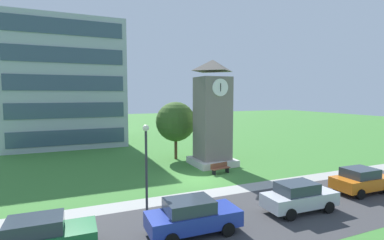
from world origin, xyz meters
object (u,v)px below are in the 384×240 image
street_lamp (146,157)px  parked_car_orange (361,180)px  park_bench (220,168)px  clock_tower (212,119)px  parked_car_blue (192,216)px  parked_car_green (40,237)px  tree_near_tower (176,122)px  parked_car_silver (299,197)px

street_lamp → parked_car_orange: size_ratio=1.21×
park_bench → clock_tower: bearing=74.7°
parked_car_blue → parked_car_green: bearing=175.2°
parked_car_green → parked_car_orange: same height
tree_near_tower → parked_car_silver: bearing=-83.8°
park_bench → parked_car_orange: 10.32m
street_lamp → parked_car_green: size_ratio=1.15×
parked_car_green → street_lamp: bearing=28.4°
park_bench → tree_near_tower: (-1.47, 6.78, 3.42)m
clock_tower → parked_car_silver: size_ratio=2.26×
parked_car_orange → clock_tower: bearing=116.9°
clock_tower → tree_near_tower: (-2.31, 3.73, -0.52)m
parked_car_green → parked_car_silver: 13.18m
park_bench → parked_car_orange: parked_car_orange is taller
parked_car_blue → parked_car_orange: size_ratio=1.10×
park_bench → parked_car_orange: size_ratio=0.45×
tree_near_tower → parked_car_silver: size_ratio=1.35×
clock_tower → parked_car_silver: 12.40m
parked_car_silver → parked_car_blue: bearing=-179.9°
park_bench → parked_car_blue: size_ratio=0.41×
street_lamp → parked_car_green: (-5.18, -2.80, -2.31)m
parked_car_blue → parked_car_silver: 6.63m
parked_car_silver → tree_near_tower: bearing=96.2°
parked_car_silver → parked_car_green: bearing=177.7°
clock_tower → park_bench: (-0.83, -3.05, -3.93)m
clock_tower → parked_car_green: bearing=-140.6°
street_lamp → tree_near_tower: tree_near_tower is taller
park_bench → street_lamp: street_lamp is taller
parked_car_blue → park_bench: bearing=54.0°
clock_tower → parked_car_silver: (-0.61, -11.87, -3.53)m
clock_tower → street_lamp: size_ratio=1.98×
parked_car_green → parked_car_blue: size_ratio=0.95×
tree_near_tower → parked_car_green: tree_near_tower is taller
parked_car_blue → parked_car_silver: (6.63, 0.01, -0.00)m
parked_car_blue → parked_car_silver: size_ratio=1.04×
parked_car_silver → parked_car_orange: (6.24, 0.78, 0.00)m
park_bench → parked_car_green: size_ratio=0.43×
street_lamp → parked_car_green: 6.32m
tree_near_tower → parked_car_blue: tree_near_tower is taller
tree_near_tower → parked_car_silver: tree_near_tower is taller
street_lamp → parked_car_orange: bearing=-10.2°
street_lamp → parked_car_green: street_lamp is taller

